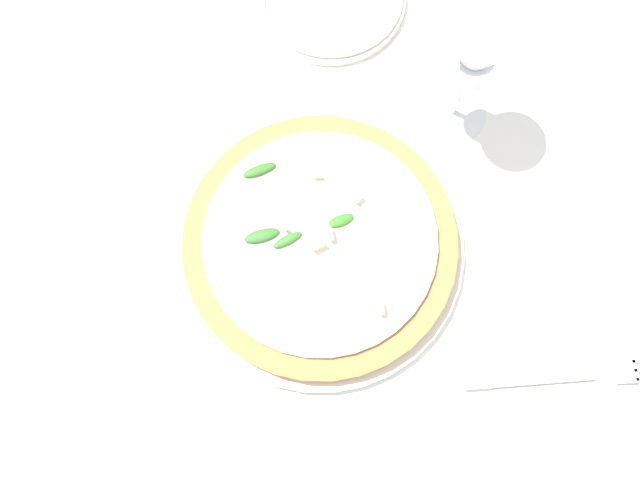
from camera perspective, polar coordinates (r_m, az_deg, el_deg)
ground_plane at (r=0.68m, az=2.67°, el=-0.77°), size 6.00×6.00×0.00m
pizza_arugula_main at (r=0.66m, az=-0.01°, el=-0.32°), size 0.31×0.31×0.05m
wine_glass at (r=0.66m, az=14.03°, el=15.97°), size 0.08×0.08×0.17m
napkin at (r=0.69m, az=21.00°, el=-11.59°), size 0.16×0.12×0.01m
fork at (r=0.69m, az=21.76°, el=-11.45°), size 0.20×0.10×0.00m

